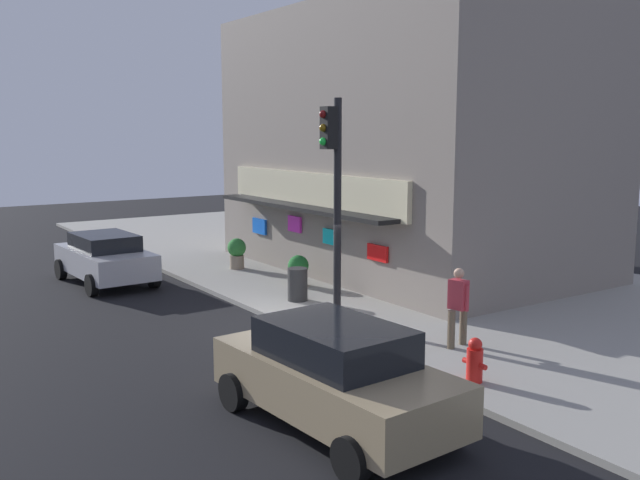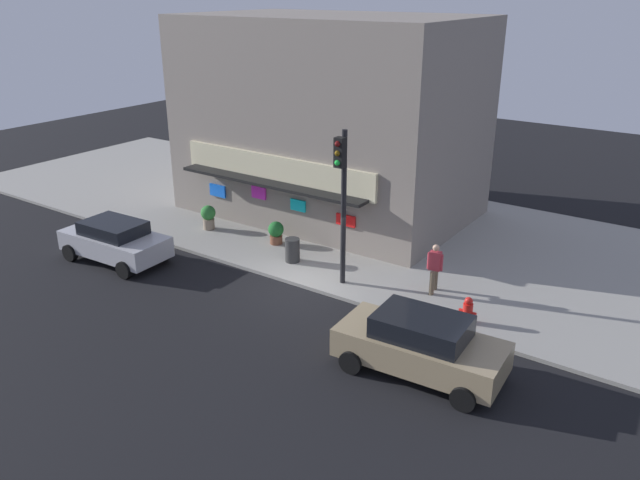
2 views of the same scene
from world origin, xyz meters
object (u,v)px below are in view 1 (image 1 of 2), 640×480
object	(u,v)px
potted_plant_by_doorway	(298,269)
parked_car_tan	(334,374)
pedestrian	(458,304)
trash_can	(298,284)
fire_hydrant	(475,361)
traffic_light	(334,182)
parked_car_silver	(105,258)
potted_plant_by_window	(237,252)

from	to	relation	value
potted_plant_by_doorway	parked_car_tan	bearing A→B (deg)	-28.87
pedestrian	potted_plant_by_doorway	distance (m)	6.91
trash_can	pedestrian	bearing A→B (deg)	6.78
fire_hydrant	parked_car_tan	bearing A→B (deg)	-91.35
traffic_light	parked_car_tan	size ratio (longest dim) A/B	1.17
trash_can	parked_car_tan	distance (m)	7.89
pedestrian	parked_car_tan	bearing A→B (deg)	-69.28
potted_plant_by_doorway	traffic_light	bearing A→B (deg)	-21.19
potted_plant_by_doorway	parked_car_silver	world-z (taller)	parked_car_silver
pedestrian	parked_car_tan	world-z (taller)	pedestrian
pedestrian	parked_car_silver	xyz separation A→B (m)	(-10.93, -4.07, -0.24)
trash_can	potted_plant_by_window	bearing A→B (deg)	171.95
potted_plant_by_window	pedestrian	bearing A→B (deg)	-0.31
fire_hydrant	parked_car_silver	bearing A→B (deg)	-167.49
parked_car_tan	parked_car_silver	bearing A→B (deg)	178.84
pedestrian	potted_plant_by_doorway	size ratio (longest dim) A/B	1.87
parked_car_tan	potted_plant_by_window	bearing A→B (deg)	159.68
parked_car_tan	pedestrian	bearing A→B (deg)	110.72
pedestrian	potted_plant_by_doorway	xyz separation A→B (m)	(-6.89, 0.37, -0.43)
pedestrian	potted_plant_by_window	world-z (taller)	pedestrian
traffic_light	pedestrian	bearing A→B (deg)	22.60
traffic_light	potted_plant_by_doorway	size ratio (longest dim) A/B	5.81
traffic_light	trash_can	xyz separation A→B (m)	(-2.47, 0.56, -2.92)
traffic_light	pedestrian	size ratio (longest dim) A/B	3.11
parked_car_silver	potted_plant_by_doorway	bearing A→B (deg)	47.70
pedestrian	potted_plant_by_doorway	bearing A→B (deg)	176.90
trash_can	parked_car_tan	bearing A→B (deg)	-27.94
fire_hydrant	potted_plant_by_doorway	bearing A→B (deg)	169.20
parked_car_tan	potted_plant_by_doorway	bearing A→B (deg)	151.13
trash_can	pedestrian	xyz separation A→B (m)	(5.33, 0.63, 0.47)
potted_plant_by_doorway	potted_plant_by_window	distance (m)	3.32
pedestrian	parked_car_tan	size ratio (longest dim) A/B	0.38
parked_car_silver	trash_can	bearing A→B (deg)	31.54
traffic_light	potted_plant_by_doorway	world-z (taller)	traffic_light
trash_can	fire_hydrant	bearing A→B (deg)	-5.14
trash_can	potted_plant_by_window	distance (m)	4.92
potted_plant_by_window	traffic_light	bearing A→B (deg)	-9.62
fire_hydrant	parked_car_silver	distance (m)	12.95
potted_plant_by_doorway	fire_hydrant	bearing A→B (deg)	-10.80
fire_hydrant	trash_can	world-z (taller)	trash_can
fire_hydrant	parked_car_silver	xyz separation A→B (m)	(-12.64, -2.80, 0.28)
pedestrian	potted_plant_by_window	xyz separation A→B (m)	(-10.19, 0.05, -0.35)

